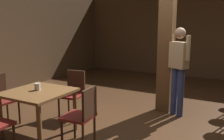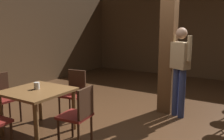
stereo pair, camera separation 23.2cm
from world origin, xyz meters
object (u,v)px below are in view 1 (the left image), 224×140
chair_west (1,97)px  chair_north (73,91)px  chair_east (83,114)px  napkin_cup (37,87)px  standing_person (179,65)px  dining_table (38,98)px

chair_west → chair_north: same height
chair_east → napkin_cup: bearing=177.7°
chair_east → napkin_cup: size_ratio=7.81×
chair_west → napkin_cup: bearing=3.2°
chair_east → standing_person: standing_person is taller
chair_west → chair_east: bearing=0.4°
chair_north → napkin_cup: 0.91m
dining_table → standing_person: bearing=48.2°
dining_table → napkin_cup: napkin_cup is taller
dining_table → napkin_cup: size_ratio=8.46×
chair_north → chair_east: bearing=-46.4°
napkin_cup → standing_person: (1.78, 1.91, 0.21)m
chair_east → standing_person: size_ratio=0.52×
dining_table → standing_person: 2.64m
chair_north → napkin_cup: bearing=-93.7°
chair_west → chair_north: size_ratio=1.00×
chair_west → standing_person: standing_person is taller
dining_table → chair_west: bearing=-179.1°
chair_east → standing_person: 2.19m
napkin_cup → standing_person: bearing=47.0°
chair_east → napkin_cup: 0.95m
dining_table → standing_person: size_ratio=0.56×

